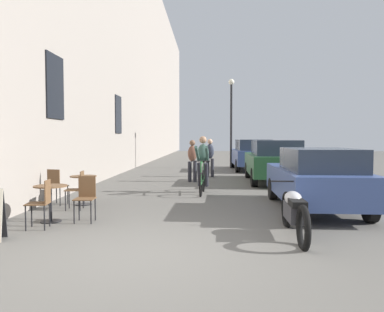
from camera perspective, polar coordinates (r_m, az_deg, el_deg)
ground_plane at (r=5.50m, az=-7.20°, el=-14.70°), size 88.00×88.00×0.00m
building_facade_left at (r=20.36m, az=-10.43°, el=17.73°), size 0.54×68.00×13.88m
cafe_table_near at (r=7.91m, az=-20.70°, el=-5.64°), size 0.64×0.64×0.72m
cafe_chair_near_toward_street at (r=7.74m, az=-15.84°, el=-5.77°), size 0.40×0.40×0.89m
cafe_chair_near_toward_wall at (r=7.38m, az=-21.85°, el=-6.28°), size 0.43×0.43×0.89m
cafe_table_mid at (r=9.66m, az=-16.18°, el=-4.09°), size 0.64×0.64×0.72m
cafe_chair_mid_toward_street at (r=9.82m, az=-19.94°, el=-4.05°), size 0.45×0.45×0.89m
cafe_chair_mid_toward_wall at (r=9.05m, az=-16.99°, el=-4.57°), size 0.42×0.42×0.89m
cyclist_on_bicycle at (r=11.24m, az=1.63°, el=-1.56°), size 0.52×1.76×1.74m
pedestrian_near at (r=14.16m, az=0.05°, el=-0.36°), size 0.36×0.27×1.59m
pedestrian_mid at (r=15.99m, az=2.75°, el=0.06°), size 0.35×0.26×1.62m
street_lamp at (r=20.84m, az=5.99°, el=6.70°), size 0.32×0.32×4.90m
parked_car_nearest at (r=9.03m, az=18.25°, el=-3.19°), size 1.78×4.05×1.43m
parked_car_second at (r=14.31m, az=12.29°, el=-0.68°), size 1.99×4.49×1.58m
parked_car_third at (r=19.63m, az=9.03°, el=0.26°), size 1.97×4.50×1.59m
parked_motorcycle at (r=6.59m, az=15.28°, el=-8.22°), size 0.62×2.15×0.92m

